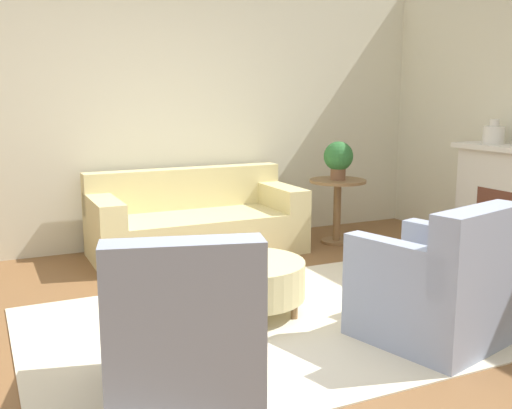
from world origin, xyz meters
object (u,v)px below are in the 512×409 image
(armchair_left, at_px, (182,334))
(side_table, at_px, (337,199))
(armchair_right, at_px, (438,289))
(potted_plant_on_side_table, at_px, (338,158))
(couch, at_px, (196,224))
(vase_mantel_near, at_px, (494,134))
(ottoman_table, at_px, (248,279))

(armchair_left, height_order, side_table, armchair_left)
(armchair_right, bearing_deg, potted_plant_on_side_table, 71.20)
(couch, distance_m, potted_plant_on_side_table, 1.64)
(vase_mantel_near, relative_size, potted_plant_on_side_table, 0.60)
(ottoman_table, height_order, side_table, side_table)
(ottoman_table, distance_m, side_table, 2.31)
(couch, height_order, ottoman_table, couch)
(ottoman_table, distance_m, potted_plant_on_side_table, 2.39)
(couch, relative_size, ottoman_table, 2.48)
(side_table, bearing_deg, armchair_left, -135.71)
(ottoman_table, relative_size, side_table, 1.22)
(armchair_left, xyz_separation_m, vase_mantel_near, (3.71, 1.52, 0.83))
(armchair_left, height_order, ottoman_table, armchair_left)
(side_table, xyz_separation_m, potted_plant_on_side_table, (0.00, 0.00, 0.44))
(couch, bearing_deg, vase_mantel_near, -24.38)
(couch, height_order, armchair_right, armchair_right)
(armchair_right, height_order, ottoman_table, armchair_right)
(couch, relative_size, armchair_left, 2.08)
(armchair_left, bearing_deg, side_table, 44.29)
(armchair_right, xyz_separation_m, vase_mantel_near, (2.01, 1.52, 0.83))
(armchair_right, xyz_separation_m, side_table, (0.84, 2.48, 0.12))
(couch, relative_size, vase_mantel_near, 8.57)
(couch, bearing_deg, armchair_right, -76.46)
(vase_mantel_near, bearing_deg, ottoman_table, -169.19)
(armchair_right, xyz_separation_m, ottoman_table, (-0.89, 0.97, -0.09))
(armchair_right, distance_m, side_table, 2.62)
(couch, relative_size, side_table, 3.02)
(armchair_left, distance_m, armchair_right, 1.70)
(side_table, bearing_deg, vase_mantel_near, -39.43)
(vase_mantel_near, bearing_deg, potted_plant_on_side_table, 140.57)
(armchair_left, bearing_deg, armchair_right, 0.00)
(armchair_left, bearing_deg, potted_plant_on_side_table, 44.29)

